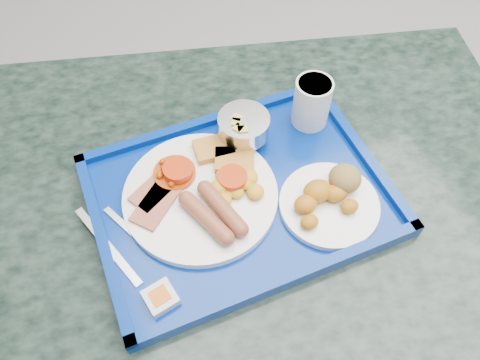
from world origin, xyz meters
The scene contains 10 objects.
floor centered at (0.00, 0.00, 0.00)m, with size 6.00×6.00×0.00m, color gray.
table centered at (-0.76, -0.09, 0.51)m, with size 1.26×1.01×0.69m.
tray centered at (-0.74, -0.11, 0.70)m, with size 0.47×0.35×0.03m.
main_plate centered at (-0.80, -0.09, 0.72)m, with size 0.25×0.25×0.04m.
bread_plate centered at (-0.62, -0.19, 0.72)m, with size 0.16×0.16×0.05m.
fruit_bowl centered at (-0.69, -0.01, 0.74)m, with size 0.09×0.09×0.06m.
juice_cup centered at (-0.56, -0.02, 0.75)m, with size 0.07×0.07×0.09m.
spoon centered at (-0.90, -0.06, 0.71)m, with size 0.09×0.16×0.01m.
knife centered at (-0.96, -0.12, 0.70)m, with size 0.01×0.17×0.00m, color #B6B6B8.
jam_packet centered at (-0.92, -0.23, 0.71)m, with size 0.05×0.05×0.02m.
Camera 1 is at (-0.91, -0.49, 1.35)m, focal length 35.00 mm.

